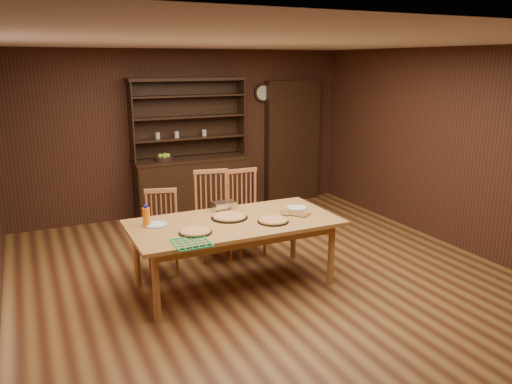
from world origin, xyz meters
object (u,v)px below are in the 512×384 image
chair_center (213,211)px  chair_left (162,228)px  juice_bottle (146,216)px  chair_right (245,209)px  china_hutch (192,179)px  dining_table (234,227)px

chair_center → chair_left: bearing=-157.5°
juice_bottle → chair_right: bearing=25.5°
china_hutch → chair_right: size_ratio=2.02×
dining_table → chair_left: chair_left is taller
dining_table → chair_center: 0.94m
chair_left → juice_bottle: (-0.30, -0.55, 0.34)m
china_hutch → chair_right: (0.13, -1.80, -0.02)m
chair_right → chair_left: bearing=-172.8°
china_hutch → chair_center: 1.80m
china_hutch → chair_center: (-0.31, -1.78, -0.01)m
china_hutch → chair_center: china_hutch is taller
chair_center → dining_table: bearing=-86.3°
juice_bottle → chair_left: bearing=61.4°
china_hutch → dining_table: (-0.41, -2.71, 0.09)m
dining_table → juice_bottle: (-0.89, 0.23, 0.17)m
chair_left → juice_bottle: bearing=-103.8°
chair_left → chair_center: 0.71m
chair_center → chair_right: (0.43, -0.02, -0.01)m
china_hutch → chair_left: 2.18m
chair_right → juice_bottle: chair_right is taller
dining_table → chair_right: size_ratio=2.06×
china_hutch → juice_bottle: size_ratio=9.61×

